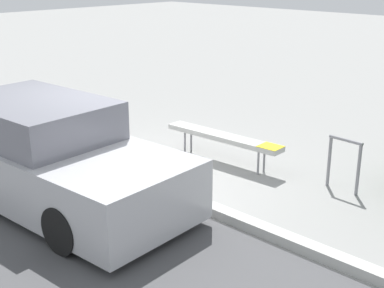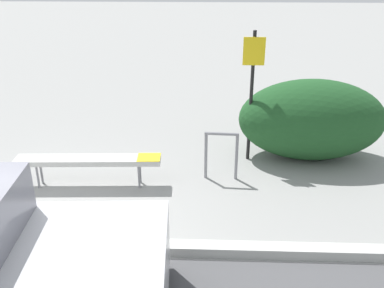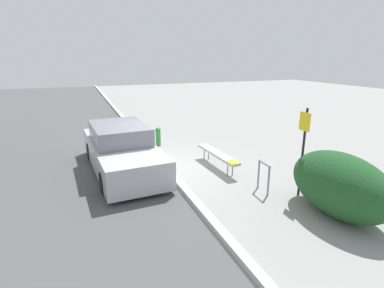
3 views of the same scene
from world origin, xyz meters
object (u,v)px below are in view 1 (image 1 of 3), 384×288
Objects in this scene: fire_hydrant at (64,118)px; parked_car_near at (42,155)px; bike_rack at (344,159)px; bench at (224,138)px.

parked_car_near is (2.21, -1.78, 0.25)m from fire_hydrant.
bike_rack is at bearing 43.63° from parked_car_near.
bench is 3.08m from parked_car_near.
parked_car_near is (-0.93, -2.93, 0.22)m from bench.
parked_car_near reaches higher than bike_rack.
fire_hydrant is at bearing -162.66° from bench.
fire_hydrant is (-5.23, -1.47, -0.09)m from bike_rack.
bike_rack is 1.08× the size of fire_hydrant.
bike_rack is 4.44m from parked_car_near.
bike_rack is at bearing 6.07° from bench.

